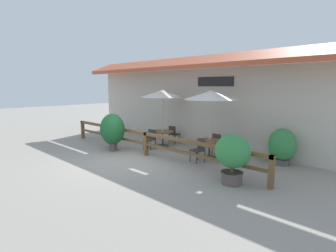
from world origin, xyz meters
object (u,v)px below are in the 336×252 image
dining_table_near (163,134)px  chair_middle_wallside (218,142)px  patio_umbrella_near (163,94)px  potted_plant_tall_tropical (282,146)px  chair_near_streetside (150,138)px  patio_umbrella_middle (211,95)px  chair_near_wallside (174,133)px  dining_table_middle (209,144)px  potted_plant_small_flowering (233,155)px  potted_plant_corner_fern (112,130)px  chair_middle_streetside (199,149)px

dining_table_near → chair_middle_wallside: 2.78m
patio_umbrella_near → potted_plant_tall_tropical: 5.56m
patio_umbrella_near → chair_near_streetside: patio_umbrella_near is taller
chair_middle_wallside → patio_umbrella_middle: bearing=94.7°
patio_umbrella_near → chair_near_wallside: size_ratio=3.08×
dining_table_middle → potted_plant_small_flowering: potted_plant_small_flowering is taller
patio_umbrella_near → patio_umbrella_middle: 2.81m
chair_near_streetside → potted_plant_tall_tropical: 5.44m
dining_table_near → patio_umbrella_middle: size_ratio=0.39×
patio_umbrella_middle → dining_table_middle: (-0.00, 0.00, -1.89)m
patio_umbrella_near → dining_table_middle: bearing=-4.6°
chair_near_streetside → potted_plant_corner_fern: bearing=-136.6°
dining_table_middle → chair_middle_wallside: bearing=95.7°
chair_near_streetside → chair_middle_streetside: size_ratio=1.00×
chair_middle_streetside → potted_plant_corner_fern: 3.98m
chair_middle_streetside → potted_plant_corner_fern: size_ratio=0.53×
patio_umbrella_middle → potted_plant_corner_fern: patio_umbrella_middle is taller
dining_table_near → potted_plant_corner_fern: size_ratio=0.64×
chair_near_streetside → patio_umbrella_middle: 3.46m
patio_umbrella_middle → potted_plant_small_flowering: 3.23m
potted_plant_corner_fern → chair_middle_streetside: bearing=17.8°
chair_near_wallside → chair_near_streetside: bearing=85.7°
chair_near_streetside → potted_plant_small_flowering: size_ratio=0.59×
chair_middle_wallside → potted_plant_corner_fern: bearing=35.2°
chair_middle_wallside → potted_plant_tall_tropical: 2.51m
dining_table_middle → chair_near_streetside: bearing=-168.2°
chair_near_streetside → chair_near_wallside: 1.61m
patio_umbrella_near → patio_umbrella_middle: (2.80, -0.22, 0.00)m
dining_table_near → patio_umbrella_near: bearing=-104.0°
patio_umbrella_near → chair_middle_streetside: 3.58m
potted_plant_corner_fern → dining_table_middle: bearing=27.5°
dining_table_near → chair_near_streetside: chair_near_streetside is taller
chair_middle_streetside → potted_plant_small_flowering: potted_plant_small_flowering is taller
patio_umbrella_middle → chair_near_streetside: bearing=-168.2°
chair_near_wallside → patio_umbrella_near: bearing=86.3°
potted_plant_small_flowering → potted_plant_tall_tropical: (0.32, 2.90, -0.19)m
patio_umbrella_near → chair_near_wallside: bearing=92.6°
chair_near_wallside → potted_plant_tall_tropical: size_ratio=0.66×
dining_table_middle → dining_table_near: bearing=175.4°
dining_table_near → potted_plant_corner_fern: potted_plant_corner_fern is taller
potted_plant_small_flowering → chair_middle_streetside: bearing=150.8°
dining_table_near → chair_near_wallside: (-0.04, 0.81, -0.08)m
chair_near_wallside → potted_plant_corner_fern: 3.14m
dining_table_near → chair_middle_streetside: (2.83, -0.96, -0.08)m
patio_umbrella_middle → potted_plant_corner_fern: (-3.73, -1.94, -1.53)m
dining_table_middle → potted_plant_tall_tropical: 2.62m
chair_near_wallside → patio_umbrella_middle: 3.60m
dining_table_near → potted_plant_corner_fern: bearing=-113.2°
chair_near_streetside → chair_near_wallside: same height
dining_table_near → potted_plant_corner_fern: 2.39m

